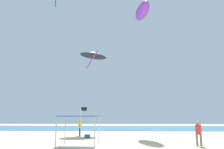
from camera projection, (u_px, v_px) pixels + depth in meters
ground at (114, 147)px, 17.27m from camera, size 110.00×110.00×0.10m
ocean_strip at (121, 128)px, 46.73m from camera, size 110.00×22.01×0.03m
canopy_tent at (79, 117)px, 17.96m from camera, size 2.78×2.65×2.19m
person_near_tent at (198, 131)px, 17.70m from camera, size 0.47×0.43×1.82m
person_rightmost at (80, 126)px, 27.09m from camera, size 0.44×0.49×1.84m
banner_flag at (82, 119)px, 23.52m from camera, size 0.61×0.06×3.06m
cooler_box at (87, 136)px, 24.56m from camera, size 0.57×0.37×0.35m
kite_delta_black at (93, 54)px, 33.49m from camera, size 3.82×3.77×3.02m
kite_inflatable_purple at (142, 11)px, 35.09m from camera, size 2.60×5.87×2.11m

